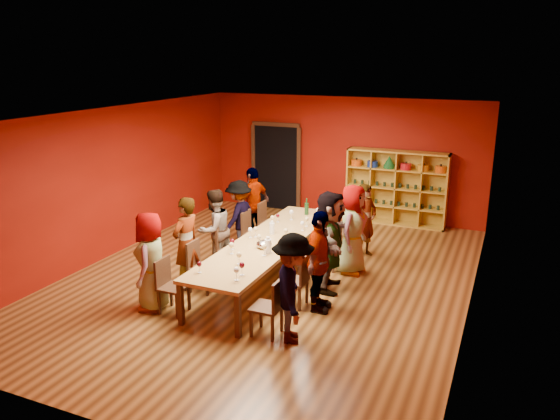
% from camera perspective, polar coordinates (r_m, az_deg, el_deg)
% --- Properties ---
extents(room_shell, '(7.10, 9.10, 3.04)m').
position_cam_1_polar(room_shell, '(9.69, -1.16, 1.05)').
color(room_shell, brown).
rests_on(room_shell, ground).
extents(tasting_table, '(1.10, 4.50, 0.75)m').
position_cam_1_polar(tasting_table, '(9.93, -1.14, -3.42)').
color(tasting_table, '#A27D43').
rests_on(tasting_table, ground).
extents(doorway, '(1.40, 0.17, 2.30)m').
position_cam_1_polar(doorway, '(14.43, -0.34, 4.52)').
color(doorway, black).
rests_on(doorway, ground).
extents(shelving_unit, '(2.40, 0.40, 1.80)m').
position_cam_1_polar(shelving_unit, '(13.41, 12.07, 2.66)').
color(shelving_unit, '#B99029').
rests_on(shelving_unit, ground).
extents(chair_person_left_0, '(0.42, 0.42, 0.89)m').
position_cam_1_polar(chair_person_left_0, '(8.93, -11.53, -7.45)').
color(chair_person_left_0, '#311C10').
rests_on(chair_person_left_0, ground).
extents(person_left_0, '(0.66, 0.89, 1.62)m').
position_cam_1_polar(person_left_0, '(8.99, -13.33, -5.24)').
color(person_left_0, '#D18C97').
rests_on(person_left_0, ground).
extents(chair_person_left_1, '(0.42, 0.42, 0.89)m').
position_cam_1_polar(chair_person_left_1, '(9.62, -8.47, -5.54)').
color(chair_person_left_1, '#311C10').
rests_on(chair_person_left_1, ground).
extents(person_left_1, '(0.52, 0.66, 1.66)m').
position_cam_1_polar(person_left_1, '(9.63, -9.78, -3.46)').
color(person_left_1, pink).
rests_on(person_left_1, ground).
extents(chair_person_left_2, '(0.42, 0.42, 0.89)m').
position_cam_1_polar(chair_person_left_2, '(10.43, -5.58, -3.71)').
color(chair_person_left_2, '#311C10').
rests_on(chair_person_left_2, ground).
extents(person_left_2, '(0.63, 0.85, 1.56)m').
position_cam_1_polar(person_left_2, '(10.46, -6.87, -2.04)').
color(person_left_2, '#121933').
rests_on(person_left_2, ground).
extents(chair_person_left_3, '(0.42, 0.42, 0.89)m').
position_cam_1_polar(chair_person_left_3, '(11.29, -3.06, -2.10)').
color(chair_person_left_3, '#311C10').
rests_on(chair_person_left_3, ground).
extents(person_left_3, '(0.47, 1.00, 1.52)m').
position_cam_1_polar(person_left_3, '(11.33, -4.31, -0.66)').
color(person_left_3, pink).
rests_on(person_left_3, ground).
extents(chair_person_left_4, '(0.42, 0.42, 0.89)m').
position_cam_1_polar(chair_person_left_4, '(11.96, -1.40, -1.03)').
color(chair_person_left_4, '#311C10').
rests_on(chair_person_left_4, ground).
extents(person_left_4, '(0.66, 1.04, 1.64)m').
position_cam_1_polar(person_left_4, '(12.00, -2.77, 0.62)').
color(person_left_4, '#151A3A').
rests_on(person_left_4, ground).
extents(chair_person_right_0, '(0.42, 0.42, 0.89)m').
position_cam_1_polar(chair_person_right_0, '(8.05, -0.90, -9.83)').
color(chair_person_right_0, '#311C10').
rests_on(chair_person_right_0, ground).
extents(person_right_0, '(0.81, 1.13, 1.62)m').
position_cam_1_polar(person_right_0, '(7.80, 1.35, -8.19)').
color(person_right_0, pink).
rests_on(person_right_0, ground).
extents(chair_person_right_1, '(0.42, 0.42, 0.89)m').
position_cam_1_polar(chair_person_right_1, '(8.94, 1.92, -7.10)').
color(chair_person_right_1, '#311C10').
rests_on(chair_person_right_1, ground).
extents(person_right_1, '(0.54, 1.01, 1.66)m').
position_cam_1_polar(person_right_1, '(8.70, 4.07, -5.41)').
color(person_right_1, beige).
rests_on(person_right_1, ground).
extents(chair_person_right_2, '(0.42, 0.42, 0.89)m').
position_cam_1_polar(chair_person_right_2, '(9.67, 3.78, -5.28)').
color(chair_person_right_2, '#311C10').
rests_on(chair_person_right_2, ground).
extents(person_right_2, '(0.82, 1.72, 1.78)m').
position_cam_1_polar(person_right_2, '(9.46, 5.26, -3.26)').
color(person_right_2, '#121A33').
rests_on(person_right_2, ground).
extents(chair_person_right_3, '(0.42, 0.42, 0.89)m').
position_cam_1_polar(chair_person_right_3, '(10.47, 5.45, -3.62)').
color(chair_person_right_3, '#311C10').
rests_on(chair_person_right_3, ground).
extents(person_right_3, '(0.51, 0.86, 1.71)m').
position_cam_1_polar(person_right_3, '(10.25, 7.59, -2.02)').
color(person_right_3, silver).
rests_on(person_right_3, ground).
extents(chair_person_right_4, '(0.42, 0.42, 0.89)m').
position_cam_1_polar(chair_person_right_4, '(11.33, 6.96, -2.13)').
color(chair_person_right_4, '#311C10').
rests_on(chair_person_right_4, ground).
extents(person_right_4, '(0.59, 0.67, 1.51)m').
position_cam_1_polar(person_right_4, '(11.16, 8.95, -1.10)').
color(person_right_4, '#4D4D52').
rests_on(person_right_4, ground).
extents(wine_glass_0, '(0.09, 0.09, 0.21)m').
position_cam_1_polar(wine_glass_0, '(8.34, -4.01, -5.83)').
color(wine_glass_0, white).
rests_on(wine_glass_0, tasting_table).
extents(wine_glass_1, '(0.08, 0.08, 0.21)m').
position_cam_1_polar(wine_glass_1, '(9.10, -1.65, -3.92)').
color(wine_glass_1, white).
rests_on(wine_glass_1, tasting_table).
extents(wine_glass_2, '(0.08, 0.08, 0.21)m').
position_cam_1_polar(wine_glass_2, '(9.21, -5.10, -3.72)').
color(wine_glass_2, white).
rests_on(wine_glass_2, tasting_table).
extents(wine_glass_3, '(0.08, 0.08, 0.20)m').
position_cam_1_polar(wine_glass_3, '(10.03, -2.57, -2.06)').
color(wine_glass_3, white).
rests_on(wine_glass_3, tasting_table).
extents(wine_glass_4, '(0.07, 0.07, 0.18)m').
position_cam_1_polar(wine_glass_4, '(10.91, -0.23, -0.63)').
color(wine_glass_4, white).
rests_on(wine_glass_4, tasting_table).
extents(wine_glass_5, '(0.08, 0.08, 0.20)m').
position_cam_1_polar(wine_glass_5, '(10.00, -3.13, -2.11)').
color(wine_glass_5, white).
rests_on(wine_glass_5, tasting_table).
extents(wine_glass_6, '(0.08, 0.08, 0.20)m').
position_cam_1_polar(wine_glass_6, '(10.64, 2.81, -0.99)').
color(wine_glass_6, white).
rests_on(wine_glass_6, tasting_table).
extents(wine_glass_7, '(0.08, 0.08, 0.19)m').
position_cam_1_polar(wine_glass_7, '(10.39, 2.35, -1.44)').
color(wine_glass_7, white).
rests_on(wine_glass_7, tasting_table).
extents(wine_glass_8, '(0.09, 0.09, 0.21)m').
position_cam_1_polar(wine_glass_8, '(8.76, -4.31, -4.75)').
color(wine_glass_8, white).
rests_on(wine_glass_8, tasting_table).
extents(wine_glass_9, '(0.09, 0.09, 0.21)m').
position_cam_1_polar(wine_glass_9, '(11.05, 1.20, -0.27)').
color(wine_glass_9, white).
rests_on(wine_glass_9, tasting_table).
extents(wine_glass_10, '(0.09, 0.09, 0.22)m').
position_cam_1_polar(wine_glass_10, '(8.16, -4.58, -6.34)').
color(wine_glass_10, white).
rests_on(wine_glass_10, tasting_table).
extents(wine_glass_11, '(0.09, 0.09, 0.21)m').
position_cam_1_polar(wine_glass_11, '(9.57, -2.20, -2.89)').
color(wine_glass_11, white).
rests_on(wine_glass_11, tasting_table).
extents(wine_glass_12, '(0.08, 0.08, 0.19)m').
position_cam_1_polar(wine_glass_12, '(8.51, -8.43, -5.67)').
color(wine_glass_12, white).
rests_on(wine_glass_12, tasting_table).
extents(wine_glass_13, '(0.08, 0.08, 0.20)m').
position_cam_1_polar(wine_glass_13, '(10.71, -0.80, -0.86)').
color(wine_glass_13, white).
rests_on(wine_glass_13, tasting_table).
extents(wine_glass_14, '(0.07, 0.07, 0.18)m').
position_cam_1_polar(wine_glass_14, '(11.36, 4.38, 0.00)').
color(wine_glass_14, white).
rests_on(wine_glass_14, tasting_table).
extents(wine_glass_15, '(0.08, 0.08, 0.20)m').
position_cam_1_polar(wine_glass_15, '(9.41, -5.01, -3.34)').
color(wine_glass_15, white).
rests_on(wine_glass_15, tasting_table).
extents(wine_glass_16, '(0.08, 0.08, 0.20)m').
position_cam_1_polar(wine_glass_16, '(11.28, 3.97, -0.03)').
color(wine_glass_16, white).
rests_on(wine_glass_16, tasting_table).
extents(wine_glass_17, '(0.08, 0.08, 0.21)m').
position_cam_1_polar(wine_glass_17, '(9.89, 0.60, -2.24)').
color(wine_glass_17, white).
rests_on(wine_glass_17, tasting_table).
extents(spittoon_bowl, '(0.28, 0.28, 0.15)m').
position_cam_1_polar(spittoon_bowl, '(9.50, -1.68, -3.60)').
color(spittoon_bowl, silver).
rests_on(spittoon_bowl, tasting_table).
extents(carafe_a, '(0.10, 0.10, 0.25)m').
position_cam_1_polar(carafe_a, '(10.21, -0.84, -1.90)').
color(carafe_a, white).
rests_on(carafe_a, tasting_table).
extents(carafe_b, '(0.13, 0.13, 0.29)m').
position_cam_1_polar(carafe_b, '(9.22, -1.27, -3.77)').
color(carafe_b, white).
rests_on(carafe_b, tasting_table).
extents(wine_bottle, '(0.09, 0.09, 0.35)m').
position_cam_1_polar(wine_bottle, '(11.43, 2.80, 0.17)').
color(wine_bottle, '#153919').
rests_on(wine_bottle, tasting_table).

